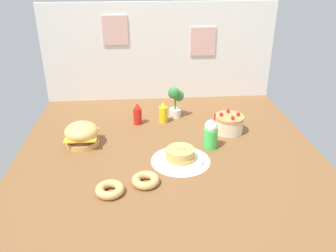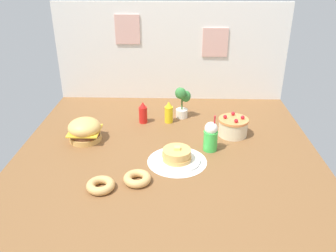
# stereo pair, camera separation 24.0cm
# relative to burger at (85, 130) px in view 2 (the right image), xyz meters

# --- Properties ---
(ground_plane) EXTENTS (2.08, 2.11, 0.02)m
(ground_plane) POSITION_rel_burger_xyz_m (0.61, -0.17, -0.09)
(ground_plane) COLOR brown
(back_wall) EXTENTS (2.08, 0.04, 0.88)m
(back_wall) POSITION_rel_burger_xyz_m (0.61, 0.87, 0.36)
(back_wall) COLOR silver
(back_wall) RESTS_ON ground_plane
(doily_mat) EXTENTS (0.39, 0.39, 0.00)m
(doily_mat) POSITION_rel_burger_xyz_m (0.67, -0.28, -0.08)
(doily_mat) COLOR white
(doily_mat) RESTS_ON ground_plane
(burger) EXTENTS (0.24, 0.24, 0.17)m
(burger) POSITION_rel_burger_xyz_m (0.00, 0.00, 0.00)
(burger) COLOR #DBA859
(burger) RESTS_ON ground_plane
(pancake_stack) EXTENTS (0.30, 0.30, 0.11)m
(pancake_stack) POSITION_rel_burger_xyz_m (0.67, -0.28, -0.04)
(pancake_stack) COLOR white
(pancake_stack) RESTS_ON doily_mat
(layer_cake) EXTENTS (0.22, 0.22, 0.16)m
(layer_cake) POSITION_rel_burger_xyz_m (1.09, 0.11, -0.01)
(layer_cake) COLOR beige
(layer_cake) RESTS_ON ground_plane
(ketchup_bottle) EXTENTS (0.07, 0.07, 0.18)m
(ketchup_bottle) POSITION_rel_burger_xyz_m (0.39, 0.32, 0.00)
(ketchup_bottle) COLOR red
(ketchup_bottle) RESTS_ON ground_plane
(mustard_bottle) EXTENTS (0.07, 0.07, 0.18)m
(mustard_bottle) POSITION_rel_burger_xyz_m (0.60, 0.33, 0.00)
(mustard_bottle) COLOR yellow
(mustard_bottle) RESTS_ON ground_plane
(cream_soda_cup) EXTENTS (0.10, 0.10, 0.27)m
(cream_soda_cup) POSITION_rel_burger_xyz_m (0.90, -0.12, 0.02)
(cream_soda_cup) COLOR green
(cream_soda_cup) RESTS_ON ground_plane
(donut_pink_glaze) EXTENTS (0.17, 0.17, 0.05)m
(donut_pink_glaze) POSITION_rel_burger_xyz_m (0.23, -0.59, -0.05)
(donut_pink_glaze) COLOR tan
(donut_pink_glaze) RESTS_ON ground_plane
(donut_chocolate) EXTENTS (0.17, 0.17, 0.05)m
(donut_chocolate) POSITION_rel_burger_xyz_m (0.44, -0.52, -0.05)
(donut_chocolate) COLOR tan
(donut_chocolate) RESTS_ON ground_plane
(potted_plant) EXTENTS (0.13, 0.11, 0.27)m
(potted_plant) POSITION_rel_burger_xyz_m (0.71, 0.43, 0.06)
(potted_plant) COLOR white
(potted_plant) RESTS_ON ground_plane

